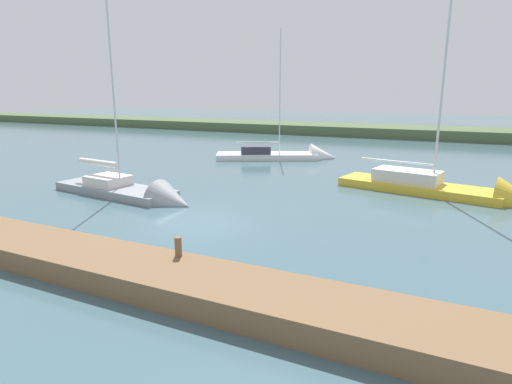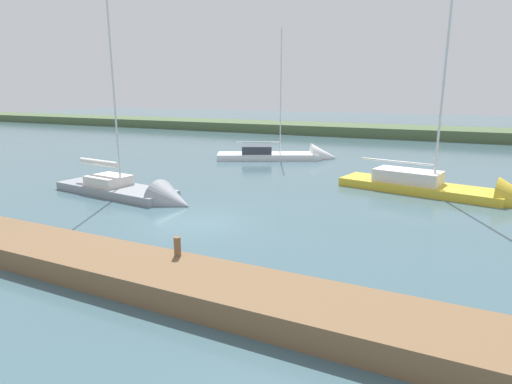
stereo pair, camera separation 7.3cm
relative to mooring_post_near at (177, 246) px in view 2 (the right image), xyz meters
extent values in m
plane|color=#42606B|center=(2.43, -4.82, -0.97)|extent=(200.00, 200.00, 0.00)
cube|color=#4C603D|center=(2.43, -45.89, -0.97)|extent=(180.00, 8.00, 2.40)
cube|color=brown|center=(2.43, 0.81, -0.63)|extent=(24.34, 2.32, 0.68)
cylinder|color=brown|center=(0.00, 0.00, 0.00)|extent=(0.21, 0.21, 0.58)
cube|color=gray|center=(9.45, -7.29, -0.92)|extent=(7.63, 3.05, 0.75)
cone|color=gray|center=(5.22, -6.79, -0.92)|extent=(2.22, 2.41, 2.20)
cube|color=silver|center=(9.94, -7.34, -0.28)|extent=(2.33, 1.98, 0.52)
cylinder|color=silver|center=(9.00, -7.23, 4.34)|extent=(0.09, 0.09, 9.77)
cylinder|color=silver|center=(10.67, -7.43, 0.51)|extent=(3.36, 0.47, 0.07)
cylinder|color=silver|center=(10.67, -7.43, 0.63)|extent=(3.05, 0.67, 0.32)
cube|color=gold|center=(-5.39, -14.94, -0.88)|extent=(8.89, 4.07, 0.72)
cube|color=silver|center=(-4.75, -15.07, -0.17)|extent=(3.81, 2.47, 0.70)
cylinder|color=silver|center=(-6.14, -14.79, 5.21)|extent=(0.12, 0.12, 11.44)
cylinder|color=silver|center=(-4.11, -15.20, 0.59)|extent=(4.07, 0.93, 0.10)
cube|color=white|center=(7.04, -22.06, -0.87)|extent=(8.38, 5.76, 0.73)
cone|color=white|center=(2.85, -24.15, -0.87)|extent=(2.94, 3.04, 2.35)
cube|color=#333842|center=(7.83, -21.66, -0.19)|extent=(2.90, 2.58, 0.62)
cylinder|color=silver|center=(6.10, -22.52, 4.38)|extent=(0.09, 0.09, 9.77)
cylinder|color=silver|center=(7.71, -21.72, 0.42)|extent=(3.25, 1.67, 0.07)
camera|label=1|loc=(-7.12, 9.58, 4.43)|focal=29.63mm
camera|label=2|loc=(-7.19, 9.54, 4.43)|focal=29.63mm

